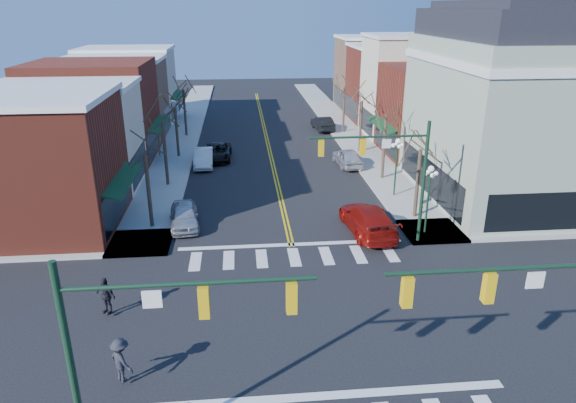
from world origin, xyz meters
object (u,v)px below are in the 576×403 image
object	(u,v)px
car_right_near	(368,219)
car_left_mid	(203,158)
car_left_near	(184,216)
pedestrian_dark_b	(121,360)
car_right_mid	(348,157)
lamppost_midblock	(397,158)
car_left_far	(218,152)
victorian_corner	(521,104)
lamppost_corner	(429,188)
pedestrian_dark_a	(106,295)
car_right_far	(323,123)

from	to	relation	value
car_right_near	car_left_mid	bearing A→B (deg)	-58.70
car_left_near	pedestrian_dark_b	world-z (taller)	pedestrian_dark_b
car_left_mid	car_right_mid	bearing A→B (deg)	-7.29
lamppost_midblock	car_right_mid	world-z (taller)	lamppost_midblock
car_left_mid	car_left_far	xyz separation A→B (m)	(1.16, 1.92, -0.05)
car_left_mid	car_right_mid	distance (m)	12.41
victorian_corner	car_right_near	size ratio (longest dim) A/B	2.43
car_left_mid	pedestrian_dark_b	world-z (taller)	pedestrian_dark_b
victorian_corner	car_right_mid	size ratio (longest dim) A/B	3.14
victorian_corner	car_left_near	bearing A→B (deg)	-171.45
victorian_corner	lamppost_corner	bearing A→B (deg)	-144.14
victorian_corner	pedestrian_dark_a	bearing A→B (deg)	-152.65
car_left_near	car_right_mid	bearing A→B (deg)	35.84
car_right_far	pedestrian_dark_a	xyz separation A→B (m)	(-15.31, -35.14, 0.26)
lamppost_corner	car_right_mid	distance (m)	14.65
lamppost_midblock	car_left_mid	xyz separation A→B (m)	(-14.16, 9.04, -2.22)
victorian_corner	pedestrian_dark_b	xyz separation A→B (m)	(-23.80, -17.75, -5.63)
car_left_far	car_right_near	world-z (taller)	car_right_near
lamppost_corner	car_left_mid	world-z (taller)	lamppost_corner
car_right_far	pedestrian_dark_b	size ratio (longest dim) A/B	2.63
car_left_far	pedestrian_dark_a	world-z (taller)	pedestrian_dark_a
car_right_mid	lamppost_corner	bearing A→B (deg)	92.68
car_right_near	car_right_far	distance (m)	27.44
car_left_near	car_left_mid	distance (m)	12.99
lamppost_corner	car_left_far	world-z (taller)	lamppost_corner
car_left_near	car_right_mid	size ratio (longest dim) A/B	0.94
car_right_mid	pedestrian_dark_a	world-z (taller)	pedestrian_dark_a
car_left_mid	pedestrian_dark_a	size ratio (longest dim) A/B	2.60
lamppost_corner	lamppost_midblock	world-z (taller)	same
lamppost_corner	pedestrian_dark_b	bearing A→B (deg)	-142.83
lamppost_midblock	car_right_mid	xyz separation A→B (m)	(-1.80, 7.87, -2.19)
victorian_corner	car_right_far	distance (m)	24.92
car_right_mid	car_left_near	bearing A→B (deg)	38.26
car_left_near	car_right_far	world-z (taller)	car_right_far
car_left_mid	car_right_near	distance (m)	18.40
car_left_mid	car_right_near	world-z (taller)	car_right_near
car_right_mid	car_right_far	xyz separation A→B (m)	(0.00, 13.63, -0.01)
lamppost_midblock	car_right_near	xyz separation A→B (m)	(-3.40, -5.89, -2.11)
car_left_near	pedestrian_dark_a	world-z (taller)	pedestrian_dark_a
lamppost_corner	car_right_near	distance (m)	4.05
car_right_mid	pedestrian_dark_b	bearing A→B (deg)	57.87
lamppost_corner	pedestrian_dark_a	bearing A→B (deg)	-157.35
car_left_near	car_left_far	size ratio (longest dim) A/B	0.86
victorian_corner	car_left_far	world-z (taller)	victorian_corner
car_left_mid	car_right_near	bearing A→B (deg)	-56.12
car_right_near	lamppost_corner	bearing A→B (deg)	165.30
pedestrian_dark_b	lamppost_corner	bearing A→B (deg)	-98.84
car_right_far	car_left_far	bearing A→B (deg)	36.47
victorian_corner	car_right_far	size ratio (longest dim) A/B	3.08
car_right_near	pedestrian_dark_a	distance (m)	15.75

